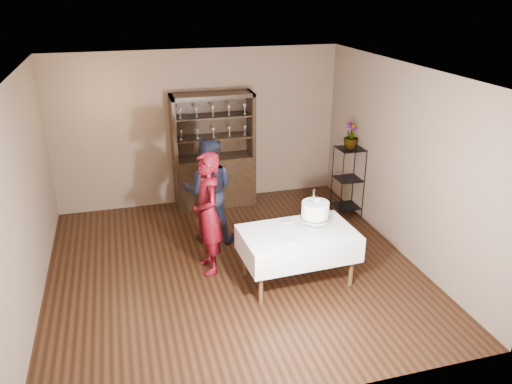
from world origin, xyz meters
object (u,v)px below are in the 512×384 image
(cake, at_px, (315,211))
(woman, at_px, (208,214))
(man, at_px, (209,191))
(cake_table, at_px, (298,243))
(potted_plant, at_px, (351,136))
(plant_etagere, at_px, (348,179))
(china_hutch, at_px, (214,169))

(cake, bearing_deg, woman, 158.56)
(man, bearing_deg, cake_table, 138.90)
(cake, distance_m, potted_plant, 2.15)
(plant_etagere, bearing_deg, cake, -127.53)
(man, bearing_deg, cake, 147.09)
(cake_table, xyz_separation_m, man, (-0.89, 1.46, 0.26))
(man, xyz_separation_m, potted_plant, (2.42, 0.28, 0.59))
(cake, bearing_deg, china_hutch, 106.53)
(china_hutch, distance_m, man, 1.38)
(man, distance_m, potted_plant, 2.51)
(man, relative_size, cake, 2.96)
(plant_etagere, relative_size, potted_plant, 2.79)
(china_hutch, relative_size, cake, 3.63)
(man, bearing_deg, potted_plant, -156.01)
(cake_table, relative_size, woman, 0.88)
(cake_table, relative_size, man, 0.92)
(china_hutch, height_order, plant_etagere, china_hutch)
(cake_table, xyz_separation_m, woman, (-1.07, 0.59, 0.29))
(potted_plant, bearing_deg, china_hutch, 153.27)
(potted_plant, bearing_deg, cake_table, -131.35)
(china_hutch, bearing_deg, plant_etagere, -26.83)
(cake_table, height_order, woman, woman)
(china_hutch, bearing_deg, potted_plant, -26.73)
(china_hutch, distance_m, woman, 2.26)
(plant_etagere, height_order, potted_plant, potted_plant)
(cake_table, bearing_deg, woman, 150.94)
(woman, xyz_separation_m, man, (0.17, 0.86, -0.04))
(woman, relative_size, cake, 3.09)
(cake_table, relative_size, potted_plant, 3.49)
(plant_etagere, xyz_separation_m, cake_table, (-1.53, -1.73, -0.09))
(china_hutch, bearing_deg, woman, -103.30)
(potted_plant, bearing_deg, cake, -127.45)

